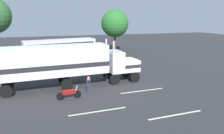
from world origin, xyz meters
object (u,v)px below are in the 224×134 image
(tree_center, at_px, (115,24))
(semi_truck, at_px, (65,62))
(parked_car, at_px, (7,69))
(motorcycle, at_px, (69,94))
(person_bystander, at_px, (89,84))
(parked_bus, at_px, (60,48))

(tree_center, bearing_deg, semi_truck, -121.20)
(parked_car, bearing_deg, motorcycle, -57.99)
(parked_car, bearing_deg, person_bystander, -48.68)
(tree_center, bearing_deg, person_bystander, -114.22)
(semi_truck, xyz_separation_m, parked_bus, (0.53, 13.20, -0.46))
(person_bystander, bearing_deg, motorcycle, -157.95)
(semi_truck, xyz_separation_m, parked_car, (-6.27, 6.43, -1.72))
(person_bystander, xyz_separation_m, motorcycle, (-1.85, -0.75, -0.41))
(person_bystander, height_order, parked_car, person_bystander)
(semi_truck, bearing_deg, parked_bus, 87.70)
(person_bystander, bearing_deg, semi_truck, 123.02)
(semi_truck, height_order, tree_center, tree_center)
(semi_truck, xyz_separation_m, tree_center, (11.52, 19.02, 3.06))
(person_bystander, bearing_deg, parked_bus, 94.39)
(person_bystander, distance_m, parked_bus, 15.99)
(semi_truck, relative_size, person_bystander, 8.77)
(person_bystander, xyz_separation_m, parked_bus, (-1.22, 15.90, 1.17))
(parked_car, height_order, tree_center, tree_center)
(person_bystander, relative_size, tree_center, 0.20)
(person_bystander, height_order, tree_center, tree_center)
(semi_truck, distance_m, parked_bus, 13.22)
(semi_truck, height_order, parked_car, semi_truck)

